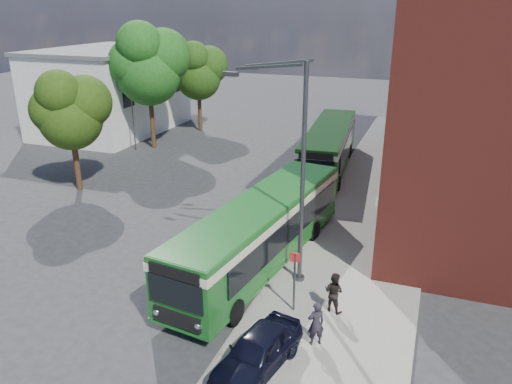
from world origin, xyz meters
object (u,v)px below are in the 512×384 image
at_px(bus_front, 261,227).
at_px(bus_rear, 329,144).
at_px(street_lamp, 294,172).
at_px(parked_car, 258,351).

xyz_separation_m(bus_front, bus_rear, (-0.27, 14.62, 0.00)).
xyz_separation_m(street_lamp, parked_car, (0.61, -5.67, -4.00)).
distance_m(bus_rear, parked_car, 21.31).
distance_m(bus_front, parked_car, 6.97).
bearing_deg(street_lamp, bus_front, 152.64).
bearing_deg(street_lamp, bus_rear, 97.03).
relative_size(street_lamp, bus_rear, 0.71).
bearing_deg(parked_car, street_lamp, 107.94).
bearing_deg(bus_rear, bus_front, -88.95).
bearing_deg(bus_front, street_lamp, -27.36).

